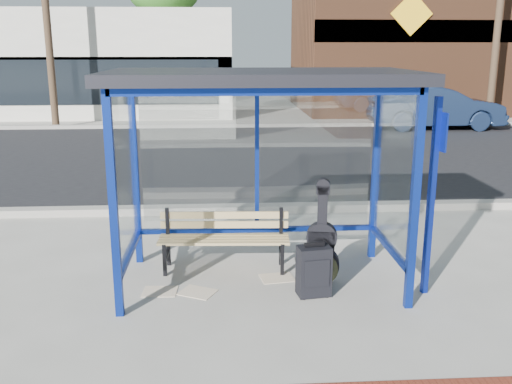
{
  "coord_description": "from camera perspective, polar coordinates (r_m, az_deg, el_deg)",
  "views": [
    {
      "loc": [
        -0.44,
        -6.17,
        2.67
      ],
      "look_at": [
        -0.05,
        0.2,
        1.04
      ],
      "focal_mm": 40.0,
      "sensor_mm": 36.0,
      "label": 1
    }
  ],
  "objects": [
    {
      "name": "ground",
      "position": [
        6.74,
        0.5,
        -8.99
      ],
      "size": [
        120.0,
        120.0,
        0.0
      ],
      "primitive_type": "plane",
      "color": "#B2ADA0",
      "rests_on": "ground"
    },
    {
      "name": "curb_near",
      "position": [
        9.45,
        -0.74,
        -1.66
      ],
      "size": [
        60.0,
        0.25,
        0.12
      ],
      "primitive_type": "cube",
      "color": "gray",
      "rests_on": "ground"
    },
    {
      "name": "street_asphalt",
      "position": [
        14.42,
        -1.74,
        3.72
      ],
      "size": [
        60.0,
        10.0,
        0.0
      ],
      "primitive_type": "cube",
      "color": "black",
      "rests_on": "ground"
    },
    {
      "name": "curb_far",
      "position": [
        19.45,
        -2.23,
        6.66
      ],
      "size": [
        60.0,
        0.25,
        0.12
      ],
      "primitive_type": "cube",
      "color": "gray",
      "rests_on": "ground"
    },
    {
      "name": "far_sidewalk",
      "position": [
        21.34,
        -2.35,
        7.2
      ],
      "size": [
        60.0,
        4.0,
        0.01
      ],
      "primitive_type": "cube",
      "color": "#B2ADA0",
      "rests_on": "ground"
    },
    {
      "name": "bus_shelter",
      "position": [
        6.28,
        0.5,
        8.89
      ],
      "size": [
        3.3,
        1.8,
        2.42
      ],
      "color": "navy",
      "rests_on": "ground"
    },
    {
      "name": "storefront_white",
      "position": [
        25.63,
        -23.57,
        11.72
      ],
      "size": [
        18.0,
        6.04,
        4.0
      ],
      "color": "silver",
      "rests_on": "ground"
    },
    {
      "name": "storefront_brown",
      "position": [
        26.07,
        15.9,
        15.03
      ],
      "size": [
        10.0,
        7.08,
        6.4
      ],
      "color": "#59331E",
      "rests_on": "ground"
    },
    {
      "name": "utility_pole_west",
      "position": [
        20.39,
        -20.35,
        17.58
      ],
      "size": [
        1.6,
        0.24,
        8.0
      ],
      "color": "#4C3826",
      "rests_on": "ground"
    },
    {
      "name": "utility_pole_east",
      "position": [
        21.77,
        23.24,
        17.07
      ],
      "size": [
        1.6,
        0.24,
        8.0
      ],
      "color": "#4C3826",
      "rests_on": "ground"
    },
    {
      "name": "bench",
      "position": [
        6.99,
        -3.21,
        -4.4
      ],
      "size": [
        1.6,
        0.46,
        0.75
      ],
      "rotation": [
        0.0,
        0.0,
        -0.05
      ],
      "color": "black",
      "rests_on": "ground"
    },
    {
      "name": "guitar_bag",
      "position": [
        6.65,
        6.56,
        -5.47
      ],
      "size": [
        0.44,
        0.2,
        1.16
      ],
      "rotation": [
        0.0,
        0.0,
        -0.2
      ],
      "color": "black",
      "rests_on": "ground"
    },
    {
      "name": "suitcase",
      "position": [
        6.32,
        5.8,
        -7.89
      ],
      "size": [
        0.38,
        0.28,
        0.62
      ],
      "rotation": [
        0.0,
        0.0,
        0.15
      ],
      "color": "black",
      "rests_on": "ground"
    },
    {
      "name": "backpack",
      "position": [
        6.69,
        6.9,
        -7.46
      ],
      "size": [
        0.36,
        0.33,
        0.41
      ],
      "rotation": [
        0.0,
        0.0,
        0.05
      ],
      "color": "#2C2C18",
      "rests_on": "ground"
    },
    {
      "name": "sign_post",
      "position": [
        6.36,
        17.25,
        0.55
      ],
      "size": [
        0.11,
        0.27,
        2.17
      ],
      "rotation": [
        0.0,
        0.0,
        0.17
      ],
      "color": "navy",
      "rests_on": "ground"
    },
    {
      "name": "newspaper_a",
      "position": [
        6.58,
        -9.58,
        -9.78
      ],
      "size": [
        0.39,
        0.32,
        0.01
      ],
      "primitive_type": "cube",
      "rotation": [
        0.0,
        0.0,
        -0.05
      ],
      "color": "white",
      "rests_on": "ground"
    },
    {
      "name": "newspaper_b",
      "position": [
        6.5,
        -5.87,
        -9.94
      ],
      "size": [
        0.48,
        0.44,
        0.01
      ],
      "primitive_type": "cube",
      "rotation": [
        0.0,
        0.0,
        -0.47
      ],
      "color": "white",
      "rests_on": "ground"
    },
    {
      "name": "newspaper_c",
      "position": [
        6.84,
        2.13,
        -8.58
      ],
      "size": [
        0.43,
        0.36,
        0.01
      ],
      "primitive_type": "cube",
      "rotation": [
        0.0,
        0.0,
        0.16
      ],
      "color": "white",
      "rests_on": "ground"
    },
    {
      "name": "parked_car",
      "position": [
        19.88,
        17.55,
        8.06
      ],
      "size": [
        4.3,
        1.51,
        1.41
      ],
      "primitive_type": "imported",
      "rotation": [
        0.0,
        0.0,
        1.57
      ],
      "color": "#172642",
      "rests_on": "ground"
    }
  ]
}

